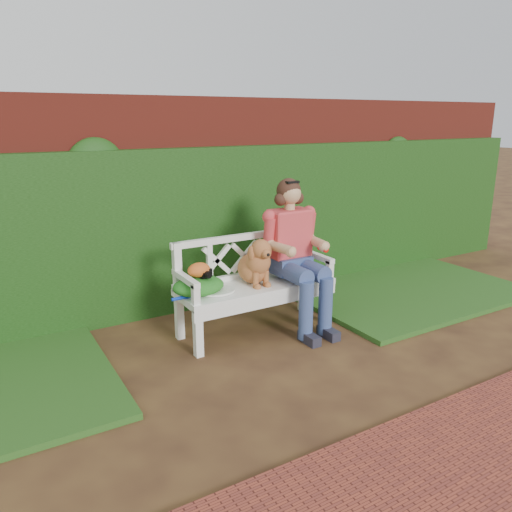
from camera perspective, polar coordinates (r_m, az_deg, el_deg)
ground at (r=4.14m, az=1.75°, el=-13.20°), size 60.00×60.00×0.00m
brick_wall at (r=5.41m, az=-9.03°, el=5.87°), size 10.00×0.30×2.20m
ivy_hedge at (r=5.25m, az=-8.02°, el=2.85°), size 10.00×0.18×1.70m
grass_right at (r=6.21m, az=16.22°, el=-3.55°), size 2.60×2.00×0.05m
brick_paving at (r=3.14m, az=19.15°, el=-24.49°), size 4.00×1.20×0.03m
garden_bench at (r=4.80m, az=0.00°, el=-5.88°), size 1.58×0.61×0.48m
seated_woman at (r=4.83m, az=4.10°, el=0.23°), size 0.75×0.91×1.44m
dog at (r=4.64m, az=-0.14°, el=-0.49°), size 0.44×0.50×0.46m
tennis_racket at (r=4.47m, az=-4.77°, el=-4.07°), size 0.65×0.32×0.03m
green_bag at (r=4.44m, az=-6.59°, el=-3.37°), size 0.57×0.51×0.16m
camera_item at (r=4.40m, az=-5.88°, el=-1.93°), size 0.13×0.11×0.07m
baseball_glove at (r=4.39m, az=-6.53°, el=-1.59°), size 0.25×0.21×0.13m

